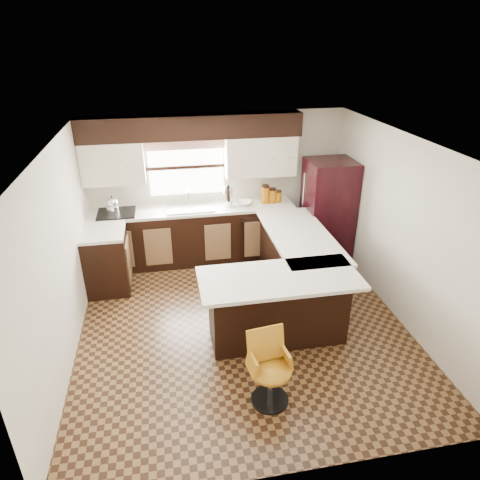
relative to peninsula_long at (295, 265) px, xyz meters
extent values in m
plane|color=#49301A|center=(-0.90, -0.62, -0.45)|extent=(4.40, 4.40, 0.00)
plane|color=silver|center=(-0.90, -0.62, 1.95)|extent=(4.40, 4.40, 0.00)
plane|color=beige|center=(-0.90, 1.58, 0.75)|extent=(4.40, 0.00, 4.40)
plane|color=beige|center=(-0.90, -2.83, 0.75)|extent=(4.40, 0.00, 4.40)
plane|color=beige|center=(-3.00, -0.62, 0.75)|extent=(0.00, 4.40, 4.40)
plane|color=beige|center=(1.20, -0.62, 0.75)|extent=(0.00, 4.40, 4.40)
cube|color=black|center=(-1.35, 1.28, 0.00)|extent=(3.30, 0.60, 0.90)
cube|color=black|center=(-2.70, 0.62, 0.00)|extent=(0.60, 0.70, 0.90)
cube|color=silver|center=(-1.35, 1.28, 0.47)|extent=(3.30, 0.60, 0.04)
cube|color=silver|center=(-2.70, 0.62, 0.47)|extent=(0.60, 0.70, 0.04)
cube|color=black|center=(-1.30, 1.40, 1.77)|extent=(3.40, 0.35, 0.36)
cube|color=beige|center=(-2.52, 1.40, 1.27)|extent=(0.94, 0.35, 0.64)
cube|color=beige|center=(-0.22, 1.40, 1.27)|extent=(1.14, 0.35, 0.64)
cube|color=white|center=(-1.40, 1.56, 1.10)|extent=(1.20, 0.02, 0.90)
cube|color=#D19B93|center=(-1.40, 1.52, 1.49)|extent=(1.30, 0.06, 0.18)
cube|color=#B2B2B7|center=(-1.40, 1.25, 0.51)|extent=(0.75, 0.45, 0.03)
cube|color=black|center=(-0.35, 0.99, -0.02)|extent=(0.58, 0.03, 0.78)
cube|color=black|center=(-2.55, 1.25, 0.51)|extent=(0.58, 0.50, 0.02)
cube|color=black|center=(0.00, 0.00, 0.00)|extent=(0.60, 1.95, 0.90)
cube|color=black|center=(-0.53, -0.97, 0.00)|extent=(1.65, 0.60, 0.90)
cube|color=silver|center=(0.05, 0.00, 0.47)|extent=(0.84, 1.95, 0.04)
cube|color=silver|center=(-0.55, -1.06, 0.47)|extent=(1.89, 0.84, 0.04)
cube|color=black|center=(0.81, 0.92, 0.41)|extent=(0.73, 0.71, 1.71)
cylinder|color=silver|center=(-0.77, 1.28, 0.65)|extent=(0.15, 0.15, 0.32)
imported|color=white|center=(-0.52, 1.28, 0.53)|extent=(0.30, 0.30, 0.06)
cylinder|color=#975307|center=(-0.15, 1.30, 0.63)|extent=(0.14, 0.14, 0.27)
cylinder|color=#975307|center=(-0.02, 1.30, 0.60)|extent=(0.14, 0.14, 0.22)
cylinder|color=#975307|center=(0.08, 1.30, 0.58)|extent=(0.12, 0.12, 0.17)
camera|label=1|loc=(-1.78, -5.19, 3.06)|focal=32.00mm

